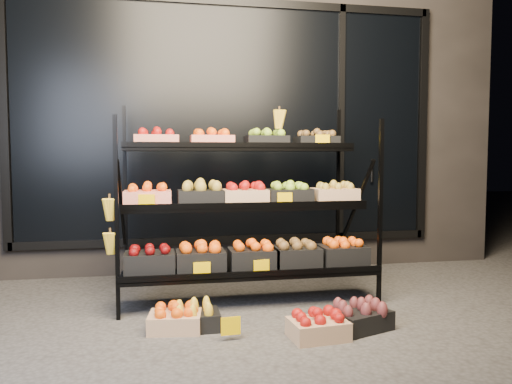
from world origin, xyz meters
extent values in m
plane|color=#514F4C|center=(0.00, 0.00, 0.00)|extent=(24.00, 24.00, 0.00)
cube|color=#2D2826|center=(0.00, 2.60, 1.75)|extent=(6.00, 2.00, 3.50)
cube|color=black|center=(0.00, 1.58, 1.55)|extent=(4.20, 0.04, 2.40)
cube|color=black|center=(0.00, 1.56, 0.34)|extent=(4.30, 0.06, 0.08)
cube|color=black|center=(0.00, 1.56, 2.76)|extent=(4.30, 0.06, 0.08)
cube|color=black|center=(-2.15, 1.56, 1.55)|extent=(0.08, 0.06, 2.50)
cube|color=black|center=(2.15, 1.56, 1.55)|extent=(0.08, 0.06, 2.50)
cube|color=black|center=(1.20, 1.56, 1.55)|extent=(0.06, 0.06, 2.50)
cylinder|color=black|center=(1.55, 1.53, 1.05)|extent=(0.02, 0.02, 0.25)
cube|color=black|center=(-1.02, 0.18, 0.75)|extent=(0.03, 0.03, 1.50)
cube|color=black|center=(1.02, 0.18, 0.75)|extent=(0.03, 0.03, 1.50)
cube|color=black|center=(-1.02, 1.15, 0.83)|extent=(0.03, 0.03, 1.66)
cube|color=black|center=(1.02, 1.15, 0.83)|extent=(0.03, 0.03, 1.66)
cube|color=black|center=(0.00, 0.35, 0.27)|extent=(2.05, 0.42, 0.03)
cube|color=black|center=(0.00, 0.15, 0.30)|extent=(2.05, 0.02, 0.05)
cube|color=black|center=(0.00, 0.65, 0.77)|extent=(2.05, 0.40, 0.03)
cube|color=black|center=(0.00, 0.46, 0.80)|extent=(2.05, 0.02, 0.05)
cube|color=black|center=(0.00, 0.95, 1.27)|extent=(2.05, 0.40, 0.03)
cube|color=black|center=(0.00, 0.76, 1.30)|extent=(2.05, 0.02, 0.05)
cube|color=tan|center=(-0.74, 0.95, 1.33)|extent=(0.38, 0.28, 0.11)
ellipsoid|color=red|center=(-0.74, 0.95, 1.42)|extent=(0.32, 0.24, 0.07)
cube|color=tan|center=(-0.25, 0.95, 1.33)|extent=(0.38, 0.28, 0.11)
ellipsoid|color=#FF5E0D|center=(-0.25, 0.95, 1.42)|extent=(0.32, 0.24, 0.07)
cube|color=black|center=(0.25, 0.95, 1.33)|extent=(0.38, 0.28, 0.11)
ellipsoid|color=#9CCB32|center=(0.25, 0.95, 1.42)|extent=(0.32, 0.24, 0.07)
cube|color=black|center=(0.73, 0.95, 1.33)|extent=(0.38, 0.28, 0.11)
ellipsoid|color=brown|center=(0.73, 0.95, 1.42)|extent=(0.32, 0.24, 0.07)
cube|color=tan|center=(-0.81, 0.65, 0.85)|extent=(0.38, 0.28, 0.14)
ellipsoid|color=#FF5E0D|center=(-0.81, 0.65, 0.95)|extent=(0.32, 0.24, 0.07)
cube|color=black|center=(-0.38, 0.65, 0.85)|extent=(0.38, 0.28, 0.14)
ellipsoid|color=#B19332|center=(-0.38, 0.65, 0.95)|extent=(0.32, 0.24, 0.07)
cube|color=tan|center=(0.00, 0.65, 0.85)|extent=(0.38, 0.28, 0.14)
ellipsoid|color=red|center=(0.00, 0.65, 0.95)|extent=(0.32, 0.24, 0.07)
cube|color=black|center=(0.39, 0.65, 0.85)|extent=(0.38, 0.28, 0.14)
ellipsoid|color=#9CCB32|center=(0.39, 0.65, 0.95)|extent=(0.32, 0.24, 0.07)
cube|color=tan|center=(0.81, 0.65, 0.85)|extent=(0.38, 0.28, 0.14)
ellipsoid|color=#B19332|center=(0.81, 0.65, 0.95)|extent=(0.32, 0.24, 0.07)
cube|color=black|center=(-0.80, 0.35, 0.37)|extent=(0.38, 0.28, 0.18)
ellipsoid|color=#680709|center=(-0.80, 0.35, 0.49)|extent=(0.32, 0.24, 0.07)
cube|color=black|center=(-0.40, 0.35, 0.37)|extent=(0.38, 0.28, 0.18)
ellipsoid|color=#FF5E0D|center=(-0.40, 0.35, 0.49)|extent=(0.32, 0.24, 0.07)
cube|color=black|center=(0.01, 0.35, 0.37)|extent=(0.38, 0.28, 0.18)
ellipsoid|color=#FF5E0D|center=(0.01, 0.35, 0.49)|extent=(0.32, 0.24, 0.07)
cube|color=black|center=(0.37, 0.35, 0.37)|extent=(0.38, 0.28, 0.18)
ellipsoid|color=brown|center=(0.37, 0.35, 0.49)|extent=(0.32, 0.24, 0.07)
cube|color=black|center=(0.78, 0.35, 0.37)|extent=(0.38, 0.28, 0.18)
ellipsoid|color=#FF5E0D|center=(0.78, 0.35, 0.49)|extent=(0.32, 0.24, 0.07)
ellipsoid|color=yellow|center=(-1.07, 0.20, 0.90)|extent=(0.14, 0.08, 0.22)
ellipsoid|color=yellow|center=(-1.07, 0.20, 0.65)|extent=(0.14, 0.08, 0.22)
ellipsoid|color=yellow|center=(0.35, 0.85, 1.63)|extent=(0.14, 0.08, 0.22)
cube|color=#EBB600|center=(-0.82, 0.50, 0.84)|extent=(0.13, 0.01, 0.12)
cube|color=#EBB600|center=(0.32, 0.50, 0.84)|extent=(0.13, 0.01, 0.12)
cube|color=#EBB600|center=(0.74, 0.80, 1.34)|extent=(0.13, 0.01, 0.12)
cube|color=#EBB600|center=(-0.41, 0.20, 0.34)|extent=(0.13, 0.01, 0.12)
cube|color=#EBB600|center=(0.05, 0.20, 0.34)|extent=(0.13, 0.01, 0.12)
cube|color=#EBB600|center=(-0.27, -0.40, 0.06)|extent=(0.13, 0.01, 0.12)
cube|color=tan|center=(-0.62, -0.13, 0.06)|extent=(0.39, 0.31, 0.12)
ellipsoid|color=#FF5E0D|center=(-0.62, -0.13, 0.15)|extent=(0.33, 0.26, 0.07)
cube|color=black|center=(-0.49, -0.12, 0.06)|extent=(0.36, 0.26, 0.12)
ellipsoid|color=yellow|center=(-0.49, -0.12, 0.15)|extent=(0.30, 0.22, 0.07)
cube|color=tan|center=(0.30, -0.47, 0.06)|extent=(0.39, 0.31, 0.13)
ellipsoid|color=red|center=(0.30, -0.47, 0.16)|extent=(0.33, 0.26, 0.07)
cube|color=black|center=(0.64, -0.35, 0.07)|extent=(0.46, 0.40, 0.13)
ellipsoid|color=brown|center=(0.64, -0.35, 0.16)|extent=(0.39, 0.34, 0.07)
camera|label=1|loc=(-0.71, -3.54, 1.20)|focal=35.00mm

